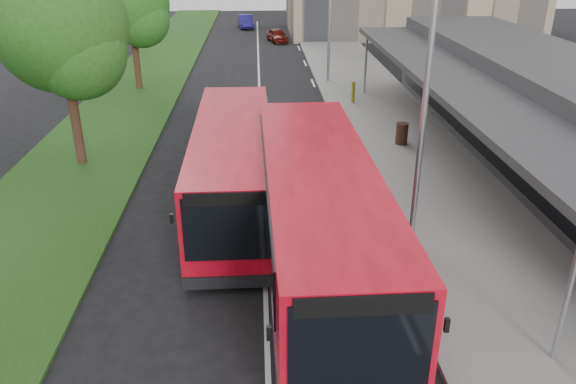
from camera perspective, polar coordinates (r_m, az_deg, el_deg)
The scene contains 16 objects.
ground at distance 14.34m, azimuth -2.31°, elevation -9.93°, with size 120.00×120.00×0.00m, color black.
pavement at distance 33.39m, azimuth 7.59°, elevation 10.30°, with size 5.00×80.00×0.15m, color gray.
grass_verge at distance 33.56m, azimuth -15.14°, elevation 9.71°, with size 5.00×80.00×0.10m, color #1C4416.
lane_centre_line at distance 28.03m, azimuth -2.85°, elevation 7.62°, with size 0.12×70.00×0.01m, color silver.
kerb_dashes at distance 32.06m, azimuth 3.08°, elevation 9.76°, with size 0.12×56.00×0.01m.
station_building at distance 23.45m, azimuth 25.02°, elevation 7.17°, with size 7.70×26.00×4.00m.
tree_mid at distance 22.24m, azimuth -21.99°, elevation 14.57°, with size 4.76×4.76×7.64m.
tree_far at distance 33.81m, azimuth -15.66°, elevation 17.41°, with size 4.35×4.35×6.93m.
lamp_post_near at distance 14.85m, azimuth 13.60°, elevation 10.64°, with size 1.44×0.28×8.00m.
lamp_post_far at distance 34.27m, azimuth 4.15°, elevation 18.69°, with size 1.44×0.28×8.00m.
bus_main at distance 14.20m, azimuth 3.15°, elevation -2.77°, with size 3.01×11.11×3.13m.
bus_second at distance 17.93m, azimuth -5.55°, elevation 2.54°, with size 2.71×9.98×2.81m.
litter_bin at distance 24.13m, azimuth 11.49°, elevation 5.83°, with size 0.50×0.50×0.90m, color #352015.
bollard at distance 30.15m, azimuth 6.64°, elevation 10.05°, with size 0.18×0.18×1.10m, color #F4F40C.
car_near at distance 49.51m, azimuth -1.10°, elevation 15.63°, with size 1.30×3.24×1.10m, color #530F0B.
car_far at distance 57.72m, azimuth -4.32°, elevation 16.89°, with size 1.31×3.75×1.23m, color navy.
Camera 1 is at (-0.07, -11.85, 8.08)m, focal length 35.00 mm.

